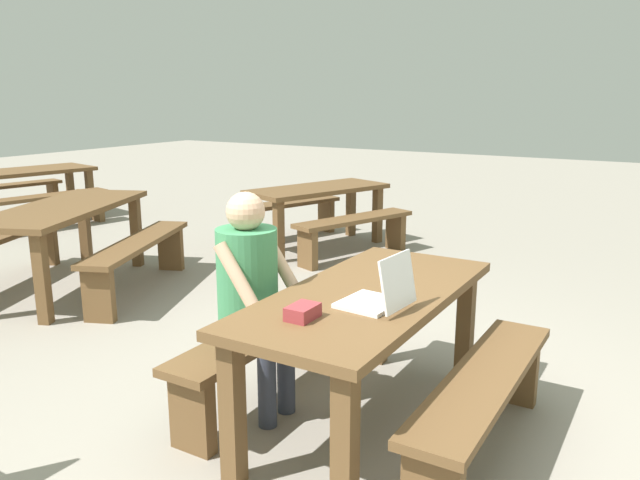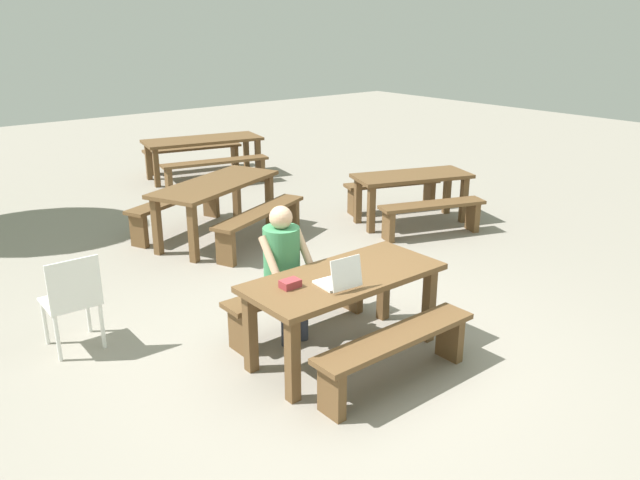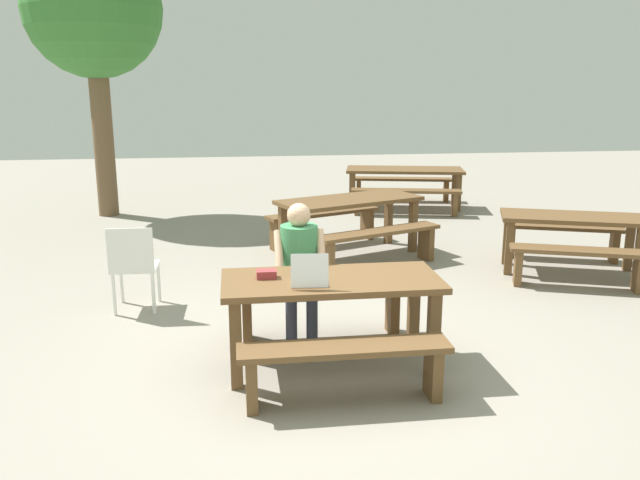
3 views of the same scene
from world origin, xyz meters
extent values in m
plane|color=gray|center=(0.00, 0.00, 0.00)|extent=(30.00, 30.00, 0.00)
cube|color=brown|center=(0.00, 0.00, 0.72)|extent=(1.72, 0.77, 0.05)
cube|color=brown|center=(-0.76, -0.29, 0.35)|extent=(0.09, 0.09, 0.70)
cube|color=brown|center=(0.76, -0.29, 0.35)|extent=(0.09, 0.09, 0.70)
cube|color=brown|center=(-0.76, 0.29, 0.35)|extent=(0.09, 0.09, 0.70)
cube|color=brown|center=(0.76, 0.29, 0.35)|extent=(0.09, 0.09, 0.70)
cube|color=brown|center=(0.00, -0.62, 0.42)|extent=(1.52, 0.30, 0.05)
cube|color=brown|center=(-0.66, -0.62, 0.20)|extent=(0.08, 0.24, 0.40)
cube|color=brown|center=(0.66, -0.62, 0.20)|extent=(0.08, 0.24, 0.40)
cube|color=brown|center=(0.00, 0.62, 0.42)|extent=(1.52, 0.30, 0.05)
cube|color=brown|center=(-0.66, 0.62, 0.20)|extent=(0.08, 0.24, 0.40)
cube|color=brown|center=(0.66, 0.62, 0.20)|extent=(0.08, 0.24, 0.40)
cube|color=white|center=(-0.19, -0.10, 0.76)|extent=(0.30, 0.27, 0.02)
cube|color=white|center=(-0.20, -0.25, 0.89)|extent=(0.28, 0.08, 0.25)
cube|color=black|center=(-0.20, -0.24, 0.89)|extent=(0.26, 0.07, 0.23)
cube|color=#993338|center=(-0.51, 0.07, 0.78)|extent=(0.16, 0.11, 0.06)
cylinder|color=#333847|center=(-0.28, 0.44, 0.22)|extent=(0.10, 0.10, 0.44)
cylinder|color=#333847|center=(-0.10, 0.44, 0.22)|extent=(0.10, 0.10, 0.44)
cube|color=#333847|center=(-0.19, 0.53, 0.48)|extent=(0.28, 0.28, 0.12)
cylinder|color=#3F8C59|center=(-0.19, 0.62, 0.78)|extent=(0.33, 0.33, 0.52)
cylinder|color=#DBAD89|center=(-0.37, 0.52, 0.81)|extent=(0.07, 0.32, 0.41)
cylinder|color=#DBAD89|center=(-0.01, 0.52, 0.81)|extent=(0.07, 0.32, 0.41)
sphere|color=#DBAD89|center=(-0.19, 0.62, 1.13)|extent=(0.21, 0.21, 0.21)
cube|color=white|center=(-1.75, 1.63, 0.44)|extent=(0.45, 0.45, 0.02)
cube|color=white|center=(-1.75, 1.42, 0.67)|extent=(0.44, 0.03, 0.44)
cylinder|color=white|center=(-1.55, 1.81, 0.21)|extent=(0.04, 0.04, 0.43)
cylinder|color=white|center=(-1.93, 1.82, 0.21)|extent=(0.04, 0.04, 0.43)
cylinder|color=white|center=(-1.56, 1.43, 0.21)|extent=(0.04, 0.04, 0.43)
cylinder|color=white|center=(-1.94, 1.44, 0.21)|extent=(0.04, 0.04, 0.43)
cube|color=brown|center=(0.75, 3.37, 0.74)|extent=(2.02, 1.42, 0.05)
cube|color=brown|center=(0.09, 2.79, 0.36)|extent=(0.12, 0.12, 0.72)
cube|color=brown|center=(1.63, 3.44, 0.36)|extent=(0.12, 0.12, 0.72)
cube|color=brown|center=(-0.13, 3.31, 0.36)|extent=(0.12, 0.12, 0.72)
cube|color=brown|center=(1.42, 3.95, 0.36)|extent=(0.12, 0.12, 0.72)
cube|color=brown|center=(1.01, 2.75, 0.45)|extent=(1.68, 0.92, 0.05)
cube|color=brown|center=(0.32, 2.46, 0.22)|extent=(0.17, 0.25, 0.43)
cube|color=brown|center=(1.70, 3.03, 0.22)|extent=(0.17, 0.25, 0.43)
cube|color=brown|center=(0.49, 4.00, 0.45)|extent=(1.68, 0.92, 0.05)
cube|color=brown|center=(-0.19, 3.71, 0.22)|extent=(0.17, 0.25, 0.43)
cube|color=brown|center=(1.18, 4.28, 0.22)|extent=(0.17, 0.25, 0.43)
cube|color=brown|center=(2.32, 6.49, 0.69)|extent=(2.20, 1.23, 0.05)
cube|color=brown|center=(1.34, 6.39, 0.33)|extent=(0.11, 0.11, 0.66)
cube|color=brown|center=(3.17, 6.00, 0.33)|extent=(0.11, 0.11, 0.66)
cube|color=brown|center=(1.47, 6.99, 0.33)|extent=(0.11, 0.11, 0.66)
cube|color=brown|center=(3.30, 6.59, 0.33)|extent=(0.11, 0.11, 0.66)
cube|color=brown|center=(2.18, 5.82, 0.42)|extent=(1.89, 0.69, 0.05)
cube|color=brown|center=(1.36, 6.00, 0.20)|extent=(0.13, 0.25, 0.40)
cube|color=brown|center=(2.99, 5.65, 0.20)|extent=(0.13, 0.25, 0.40)
cube|color=brown|center=(2.46, 7.16, 0.42)|extent=(1.89, 0.69, 0.05)
cube|color=brown|center=(1.65, 7.34, 0.20)|extent=(0.13, 0.25, 0.40)
cube|color=brown|center=(3.28, 6.98, 0.20)|extent=(0.13, 0.25, 0.40)
cube|color=brown|center=(3.24, 2.24, 0.68)|extent=(1.76, 1.19, 0.05)
cube|color=brown|center=(2.48, 2.26, 0.33)|extent=(0.12, 0.12, 0.65)
cube|color=brown|center=(3.83, 1.77, 0.33)|extent=(0.12, 0.12, 0.65)
cube|color=brown|center=(2.65, 2.70, 0.33)|extent=(0.12, 0.12, 0.65)
cube|color=brown|center=(3.99, 2.21, 0.33)|extent=(0.12, 0.12, 0.65)
cube|color=brown|center=(3.03, 1.66, 0.43)|extent=(1.48, 0.78, 0.05)
cube|color=brown|center=(2.43, 1.87, 0.20)|extent=(0.16, 0.25, 0.41)
cube|color=brown|center=(3.62, 1.44, 0.20)|extent=(0.16, 0.25, 0.41)
cube|color=brown|center=(3.45, 2.81, 0.43)|extent=(1.48, 0.78, 0.05)
cube|color=brown|center=(2.85, 3.03, 0.20)|extent=(0.16, 0.25, 0.41)
cube|color=brown|center=(4.04, 2.60, 0.20)|extent=(0.16, 0.25, 0.41)
camera|label=1|loc=(-2.74, -1.34, 1.74)|focal=35.02mm
camera|label=2|loc=(-3.25, -3.65, 2.77)|focal=35.63mm
camera|label=3|loc=(-0.74, -4.85, 2.27)|focal=36.51mm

